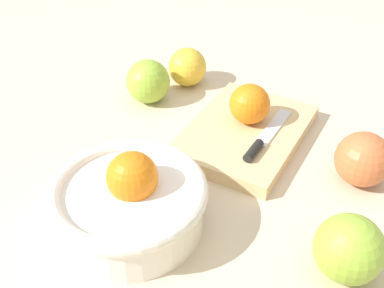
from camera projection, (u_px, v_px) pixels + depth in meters
name	position (u px, v px, depth m)	size (l,w,h in m)	color
ground_plane	(215.00, 182.00, 0.69)	(2.40, 2.40, 0.00)	beige
bowl	(129.00, 201.00, 0.61)	(0.20, 0.20, 0.11)	white
cutting_board	(245.00, 133.00, 0.77)	(0.24, 0.17, 0.02)	#DBB77F
orange_on_board	(250.00, 104.00, 0.76)	(0.06, 0.06, 0.06)	orange
knife	(262.00, 140.00, 0.73)	(0.16, 0.05, 0.01)	silver
apple_front_right	(363.00, 159.00, 0.67)	(0.08, 0.08, 0.08)	#CC6638
apple_back_right	(148.00, 81.00, 0.85)	(0.08, 0.08, 0.08)	#8EB738
apple_back_right_2	(187.00, 67.00, 0.90)	(0.07, 0.07, 0.07)	gold
apple_front_left_2	(349.00, 249.00, 0.54)	(0.08, 0.08, 0.08)	#8EB738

